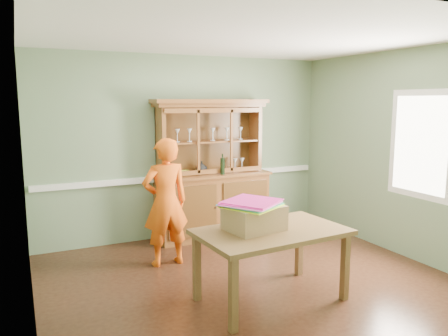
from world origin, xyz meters
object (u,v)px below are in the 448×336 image
person (166,202)px  cardboard_box (254,218)px  china_hutch (212,189)px  dining_table (272,238)px

person → cardboard_box: bearing=108.7°
china_hutch → person: 1.30m
china_hutch → dining_table: size_ratio=1.33×
cardboard_box → person: size_ratio=0.34×
china_hutch → cardboard_box: (-0.49, -2.17, 0.15)m
dining_table → cardboard_box: size_ratio=2.89×
dining_table → person: bearing=111.2°
china_hutch → person: size_ratio=1.29×
dining_table → person: size_ratio=0.97×
dining_table → person: 1.57m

